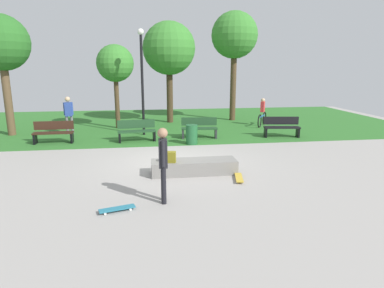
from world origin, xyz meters
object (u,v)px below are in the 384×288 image
at_px(park_bench_far_left, 282,126).
at_px(lamp_post, 142,73).
at_px(concrete_ledge, 194,167).
at_px(trash_bin, 192,135).
at_px(tree_leaning_ash, 169,49).
at_px(pedestrian_with_backpack, 69,112).
at_px(park_bench_far_right, 199,127).
at_px(park_bench_by_oak, 137,130).
at_px(backpack_on_ledge, 171,157).
at_px(tree_tall_oak, 115,64).
at_px(skateboard_spare, 117,209).
at_px(skater_performing_trick, 163,159).
at_px(park_bench_center_lawn, 54,132).
at_px(skateboard_by_ledge, 239,178).
at_px(cyclist_on_bicycle, 262,114).
at_px(tree_slender_maple, 234,36).
at_px(tree_broad_elm, 1,44).

bearing_deg(park_bench_far_left, lamp_post, 167.72).
distance_m(concrete_ledge, trash_bin, 3.89).
height_order(tree_leaning_ash, pedestrian_with_backpack, tree_leaning_ash).
bearing_deg(park_bench_far_right, park_bench_by_oak, -174.01).
height_order(tree_leaning_ash, lamp_post, tree_leaning_ash).
relative_size(backpack_on_ledge, park_bench_far_left, 0.19).
xyz_separation_m(park_bench_by_oak, tree_tall_oak, (-1.04, 3.35, 2.78)).
distance_m(skateboard_spare, pedestrian_with_backpack, 9.69).
bearing_deg(lamp_post, tree_leaning_ash, 66.41).
xyz_separation_m(backpack_on_ledge, skater_performing_trick, (-0.33, -1.93, 0.49)).
distance_m(backpack_on_ledge, park_bench_center_lawn, 6.74).
relative_size(skateboard_by_ledge, tree_leaning_ash, 0.15).
relative_size(park_bench_by_oak, tree_leaning_ash, 0.29).
bearing_deg(skateboard_by_ledge, skateboard_spare, -152.81).
relative_size(skateboard_spare, park_bench_by_oak, 0.50).
bearing_deg(trash_bin, cyclist_on_bicycle, 41.07).
relative_size(skateboard_by_ledge, tree_slender_maple, 0.13).
bearing_deg(lamp_post, park_bench_far_right, -23.61).
bearing_deg(park_bench_far_left, tree_slender_maple, 100.72).
xyz_separation_m(backpack_on_ledge, lamp_post, (-0.79, 6.22, 2.29)).
bearing_deg(skateboard_spare, park_bench_by_oak, 87.56).
xyz_separation_m(tree_tall_oak, trash_bin, (3.30, -4.22, -2.85)).
bearing_deg(tree_leaning_ash, park_bench_far_left, -45.41).
relative_size(backpack_on_ledge, pedestrian_with_backpack, 0.18).
distance_m(skateboard_by_ledge, park_bench_far_left, 6.56).
relative_size(tree_tall_oak, tree_slender_maple, 0.68).
bearing_deg(tree_tall_oak, trash_bin, -51.97).
relative_size(park_bench_by_oak, pedestrian_with_backpack, 0.92).
height_order(concrete_ledge, park_bench_by_oak, park_bench_by_oak).
distance_m(tree_broad_elm, pedestrian_with_backpack, 4.05).
bearing_deg(backpack_on_ledge, park_bench_far_right, -96.67).
relative_size(tree_leaning_ash, tree_slender_maple, 0.90).
distance_m(park_bench_far_left, tree_slender_maple, 6.76).
height_order(skater_performing_trick, park_bench_center_lawn, skater_performing_trick).
relative_size(backpack_on_ledge, cyclist_on_bicycle, 0.21).
bearing_deg(cyclist_on_bicycle, lamp_post, -165.87).
bearing_deg(tree_slender_maple, park_bench_center_lawn, -151.15).
xyz_separation_m(skateboard_by_ledge, park_bench_far_left, (3.55, 5.50, 0.42)).
bearing_deg(skateboard_spare, tree_broad_elm, 120.68).
height_order(backpack_on_ledge, tree_tall_oak, tree_tall_oak).
relative_size(park_bench_center_lawn, tree_tall_oak, 0.38).
bearing_deg(skateboard_by_ledge, tree_broad_elm, 139.04).
bearing_deg(trash_bin, skater_performing_trick, -104.26).
relative_size(park_bench_far_right, pedestrian_with_backpack, 0.92).
bearing_deg(park_bench_center_lawn, park_bench_far_right, 1.39).
bearing_deg(skateboard_spare, pedestrian_with_backpack, 107.39).
bearing_deg(lamp_post, skater_performing_trick, -86.76).
bearing_deg(tree_leaning_ash, backpack_on_ledge, -94.22).
bearing_deg(concrete_ledge, park_bench_by_oak, 110.78).
height_order(concrete_ledge, backpack_on_ledge, backpack_on_ledge).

